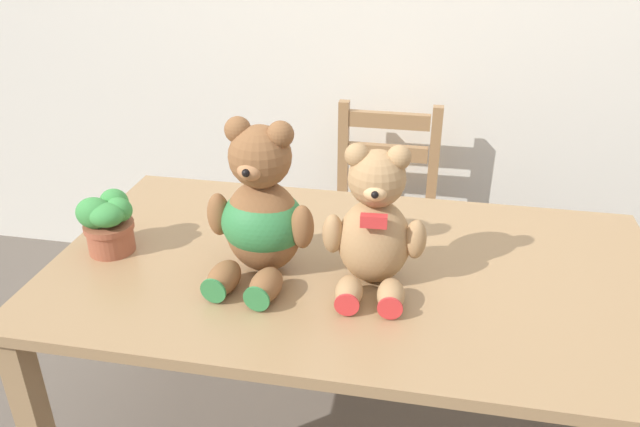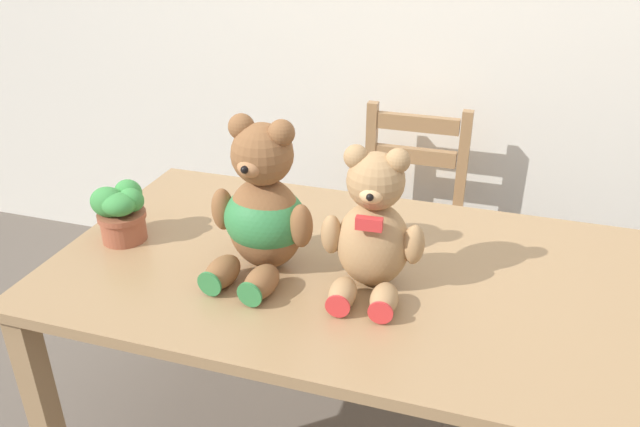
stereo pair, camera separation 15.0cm
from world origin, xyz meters
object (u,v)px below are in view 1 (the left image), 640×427
at_px(teddy_bear_right, 374,227).
at_px(teddy_bear_left, 261,214).
at_px(potted_plant, 106,220).
at_px(wooden_chair_behind, 382,221).

bearing_deg(teddy_bear_right, teddy_bear_left, -3.79).
bearing_deg(teddy_bear_right, potted_plant, -4.78).
relative_size(teddy_bear_left, teddy_bear_right, 1.12).
xyz_separation_m(teddy_bear_left, potted_plant, (-0.43, 0.02, -0.07)).
height_order(wooden_chair_behind, teddy_bear_left, teddy_bear_left).
height_order(teddy_bear_left, teddy_bear_right, teddy_bear_left).
xyz_separation_m(teddy_bear_right, potted_plant, (-0.71, 0.02, -0.06)).
bearing_deg(teddy_bear_right, wooden_chair_behind, -89.73).
distance_m(wooden_chair_behind, teddy_bear_right, 0.97).
bearing_deg(wooden_chair_behind, teddy_bear_left, 75.19).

